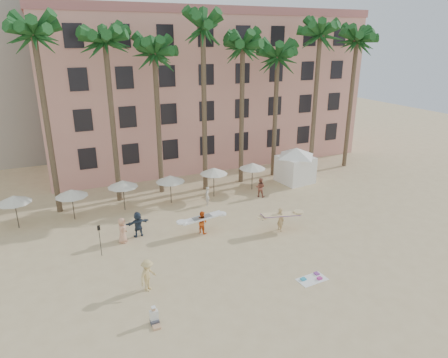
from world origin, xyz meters
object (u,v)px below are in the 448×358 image
at_px(pink_hotel, 200,89).
at_px(cabana, 296,162).
at_px(carrier_yellow, 281,218).
at_px(carrier_white, 202,221).

height_order(pink_hotel, cabana, pink_hotel).
height_order(carrier_yellow, carrier_white, carrier_yellow).
bearing_deg(pink_hotel, carrier_white, -110.80).
relative_size(pink_hotel, carrier_yellow, 11.61).
height_order(cabana, carrier_yellow, cabana).
xyz_separation_m(cabana, carrier_yellow, (-7.00, -8.70, -1.03)).
bearing_deg(carrier_white, carrier_yellow, -20.38).
relative_size(pink_hotel, carrier_white, 10.90).
distance_m(pink_hotel, carrier_white, 22.43).
xyz_separation_m(pink_hotel, carrier_white, (-7.56, -19.90, -7.07)).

